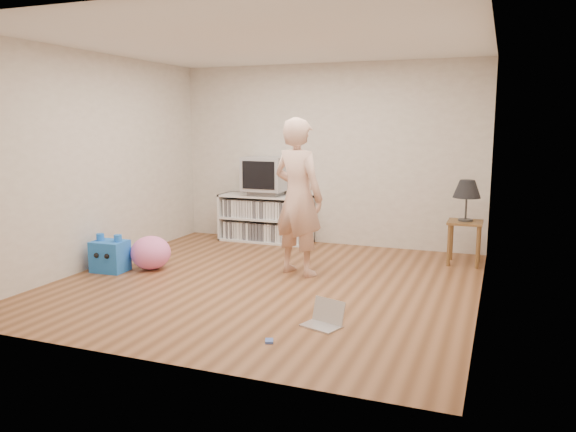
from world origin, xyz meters
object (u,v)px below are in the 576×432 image
(table_lamp, at_px, (467,190))
(plush_blue, at_px, (110,256))
(media_unit, at_px, (266,218))
(plush_pink, at_px, (151,253))
(person, at_px, (298,197))
(crt_tv, at_px, (265,174))
(side_table, at_px, (465,232))
(dvd_deck, at_px, (266,193))
(laptop, at_px, (325,319))

(table_lamp, distance_m, plush_blue, 4.43)
(media_unit, xyz_separation_m, plush_blue, (-1.06, -2.28, -0.16))
(table_lamp, relative_size, plush_pink, 1.07)
(table_lamp, height_order, person, person)
(crt_tv, bearing_deg, plush_pink, -108.43)
(plush_blue, bearing_deg, side_table, 22.57)
(media_unit, relative_size, person, 0.77)
(side_table, bearing_deg, crt_tv, 172.72)
(side_table, distance_m, person, 2.21)
(person, bearing_deg, table_lamp, -127.23)
(dvd_deck, relative_size, crt_tv, 0.75)
(laptop, bearing_deg, side_table, 89.13)
(laptop, bearing_deg, dvd_deck, 140.57)
(side_table, bearing_deg, dvd_deck, 172.66)
(media_unit, bearing_deg, crt_tv, -90.00)
(media_unit, xyz_separation_m, table_lamp, (2.87, -0.39, 0.59))
(dvd_deck, bearing_deg, table_lamp, -7.34)
(table_lamp, height_order, plush_blue, table_lamp)
(side_table, bearing_deg, media_unit, 172.35)
(table_lamp, bearing_deg, media_unit, 172.35)
(side_table, relative_size, person, 0.30)
(dvd_deck, distance_m, plush_pink, 2.17)
(crt_tv, height_order, plush_blue, crt_tv)
(media_unit, relative_size, dvd_deck, 3.11)
(person, xyz_separation_m, plush_blue, (-2.14, -0.70, -0.72))
(dvd_deck, xyz_separation_m, crt_tv, (-0.00, -0.00, 0.29))
(dvd_deck, height_order, plush_blue, dvd_deck)
(crt_tv, xyz_separation_m, plush_blue, (-1.06, -2.26, -0.83))
(media_unit, relative_size, side_table, 2.55)
(person, relative_size, laptop, 4.70)
(media_unit, xyz_separation_m, plush_pink, (-0.66, -2.01, -0.15))
(side_table, distance_m, table_lamp, 0.53)
(dvd_deck, xyz_separation_m, plush_blue, (-1.06, -2.26, -0.54))
(dvd_deck, bearing_deg, side_table, -7.34)
(side_table, height_order, table_lamp, table_lamp)
(dvd_deck, bearing_deg, laptop, -58.49)
(crt_tv, distance_m, laptop, 3.74)
(media_unit, bearing_deg, plush_pink, -108.27)
(person, height_order, plush_pink, person)
(media_unit, height_order, plush_blue, media_unit)
(side_table, xyz_separation_m, laptop, (-0.98, -2.71, -0.36))
(crt_tv, distance_m, plush_blue, 2.63)
(plush_blue, bearing_deg, plush_pink, 30.53)
(crt_tv, height_order, person, person)
(crt_tv, height_order, table_lamp, crt_tv)
(dvd_deck, xyz_separation_m, side_table, (2.87, -0.37, -0.32))
(side_table, height_order, plush_pink, side_table)
(person, xyz_separation_m, plush_pink, (-1.74, -0.44, -0.71))
(dvd_deck, relative_size, table_lamp, 0.87)
(table_lamp, distance_m, plush_pink, 3.96)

